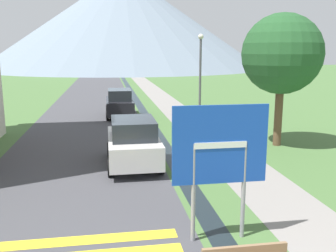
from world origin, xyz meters
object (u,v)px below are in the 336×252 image
Objects in this scene: parked_car_near at (133,142)px; tree_by_path at (282,54)px; road_sign at (220,154)px; streetlamp at (200,75)px; parked_car_far at (120,103)px.

tree_by_path is (6.77, 2.02, 3.22)m from parked_car_near.
road_sign is 6.32m from parked_car_near.
road_sign is 9.83m from tree_by_path.
parked_car_near is 0.67× the size of tree_by_path.
parked_car_near is at bearing -163.38° from tree_by_path.
road_sign reaches higher than parked_car_near.
streetlamp reaches higher than parked_car_near.
tree_by_path reaches higher than parked_car_far.
parked_car_far is 0.67× the size of tree_by_path.
parked_car_near and parked_car_far have the same top height.
tree_by_path is at bearing 56.90° from road_sign.
road_sign is at bearing -75.83° from parked_car_near.
parked_car_near is at bearing -89.31° from parked_car_far.
road_sign reaches higher than parked_car_far.
road_sign is at bearing -101.87° from streetlamp.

